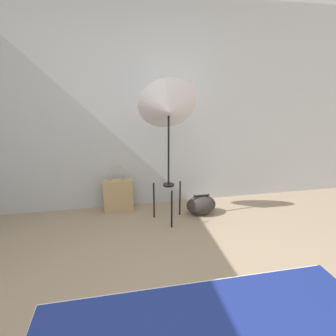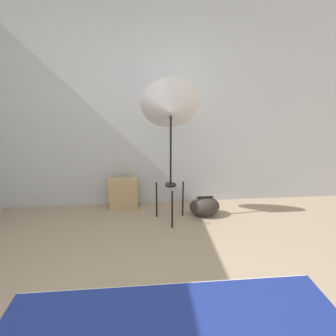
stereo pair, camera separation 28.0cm
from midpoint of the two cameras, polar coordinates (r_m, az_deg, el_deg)
The scene contains 4 objects.
wall_back at distance 3.44m, azimuth -12.46°, elevation 12.26°, with size 8.00×0.05×2.60m.
photo_umbrella at distance 2.92m, azimuth -2.68°, elevation 12.49°, with size 0.66×0.47×1.67m.
tote_bag at distance 3.53m, azimuth -13.00°, elevation -5.82°, with size 0.38×0.13×0.62m.
duffel_bag at distance 3.40m, azimuth 4.86°, elevation -8.04°, with size 0.38×0.25×0.26m.
Camera 1 is at (-0.07, -1.12, 1.57)m, focal length 28.00 mm.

